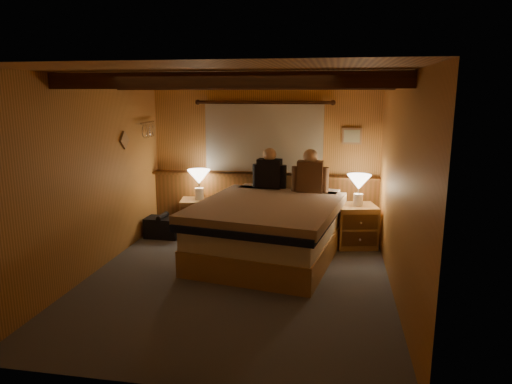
% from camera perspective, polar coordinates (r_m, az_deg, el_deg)
% --- Properties ---
extents(floor, '(4.20, 4.20, 0.00)m').
position_cam_1_polar(floor, '(5.58, -2.40, -10.84)').
color(floor, slate).
rests_on(floor, ground).
extents(ceiling, '(4.20, 4.20, 0.00)m').
position_cam_1_polar(ceiling, '(5.14, -2.64, 14.60)').
color(ceiling, tan).
rests_on(ceiling, wall_back).
extents(wall_back, '(3.60, 0.00, 3.60)m').
position_cam_1_polar(wall_back, '(7.27, 1.04, 4.43)').
color(wall_back, '#DC994F').
rests_on(wall_back, floor).
extents(wall_left, '(0.00, 4.20, 4.20)m').
position_cam_1_polar(wall_left, '(5.88, -19.92, 1.84)').
color(wall_left, '#DC994F').
rests_on(wall_left, floor).
extents(wall_right, '(0.00, 4.20, 4.20)m').
position_cam_1_polar(wall_right, '(5.16, 17.42, 0.63)').
color(wall_right, '#DC994F').
rests_on(wall_right, floor).
extents(wall_front, '(3.60, 0.00, 3.60)m').
position_cam_1_polar(wall_front, '(3.27, -10.44, -5.55)').
color(wall_front, '#DC994F').
rests_on(wall_front, floor).
extents(wainscot, '(3.60, 0.23, 0.94)m').
position_cam_1_polar(wainscot, '(7.34, 0.94, -1.17)').
color(wainscot, brown).
rests_on(wainscot, wall_back).
extents(curtain_window, '(2.18, 0.09, 1.11)m').
position_cam_1_polar(curtain_window, '(7.16, 0.96, 6.91)').
color(curtain_window, '#482712').
rests_on(curtain_window, wall_back).
extents(ceiling_beams, '(3.60, 1.65, 0.16)m').
position_cam_1_polar(ceiling_beams, '(5.28, -2.27, 13.56)').
color(ceiling_beams, '#482712').
rests_on(ceiling_beams, ceiling).
extents(coat_rail, '(0.05, 0.55, 0.24)m').
position_cam_1_polar(coat_rail, '(7.19, -13.41, 7.77)').
color(coat_rail, silver).
rests_on(coat_rail, wall_left).
extents(framed_print, '(0.30, 0.04, 0.25)m').
position_cam_1_polar(framed_print, '(7.13, 11.89, 6.85)').
color(framed_print, tan).
rests_on(framed_print, wall_back).
extents(bed, '(2.09, 2.54, 0.78)m').
position_cam_1_polar(bed, '(6.19, 1.73, -4.52)').
color(bed, tan).
rests_on(bed, floor).
extents(nightstand_left, '(0.56, 0.52, 0.54)m').
position_cam_1_polar(nightstand_left, '(7.35, -7.39, -2.98)').
color(nightstand_left, tan).
rests_on(nightstand_left, floor).
extents(nightstand_right, '(0.65, 0.60, 0.61)m').
position_cam_1_polar(nightstand_right, '(6.79, 12.33, -4.14)').
color(nightstand_right, tan).
rests_on(nightstand_right, floor).
extents(lamp_left, '(0.36, 0.36, 0.47)m').
position_cam_1_polar(lamp_left, '(7.25, -7.14, 1.68)').
color(lamp_left, white).
rests_on(lamp_left, nightstand_left).
extents(lamp_right, '(0.34, 0.34, 0.45)m').
position_cam_1_polar(lamp_right, '(6.64, 12.73, 0.99)').
color(lamp_right, white).
rests_on(lamp_right, nightstand_right).
extents(person_left, '(0.53, 0.24, 0.64)m').
position_cam_1_polar(person_left, '(6.92, 1.70, 2.56)').
color(person_left, black).
rests_on(person_left, bed).
extents(person_right, '(0.54, 0.23, 0.66)m').
position_cam_1_polar(person_right, '(6.68, 6.78, 2.19)').
color(person_right, '#513420').
rests_on(person_right, bed).
extents(duffel_bag, '(0.53, 0.34, 0.37)m').
position_cam_1_polar(duffel_bag, '(7.22, -11.56, -4.30)').
color(duffel_bag, black).
rests_on(duffel_bag, floor).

